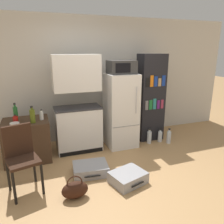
# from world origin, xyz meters

# --- Properties ---
(ground_plane) EXTENTS (24.00, 24.00, 0.00)m
(ground_plane) POSITION_xyz_m (0.00, 0.00, 0.00)
(ground_plane) COLOR tan
(wall_back) EXTENTS (6.40, 0.10, 2.63)m
(wall_back) POSITION_xyz_m (0.20, 2.00, 1.31)
(wall_back) COLOR beige
(wall_back) RESTS_ON ground_plane
(side_table) EXTENTS (0.78, 0.64, 0.75)m
(side_table) POSITION_xyz_m (-1.42, 1.28, 0.37)
(side_table) COLOR #422D1E
(side_table) RESTS_ON ground_plane
(kitchen_hutch) EXTENTS (0.89, 0.47, 1.87)m
(kitchen_hutch) POSITION_xyz_m (-0.46, 1.37, 0.87)
(kitchen_hutch) COLOR white
(kitchen_hutch) RESTS_ON ground_plane
(refrigerator) EXTENTS (0.60, 0.61, 1.49)m
(refrigerator) POSITION_xyz_m (0.41, 1.31, 0.75)
(refrigerator) COLOR white
(refrigerator) RESTS_ON ground_plane
(microwave) EXTENTS (0.51, 0.40, 0.26)m
(microwave) POSITION_xyz_m (0.41, 1.31, 1.62)
(microwave) COLOR #333333
(microwave) RESTS_ON refrigerator
(bookshelf) EXTENTS (0.55, 0.37, 1.87)m
(bookshelf) POSITION_xyz_m (1.15, 1.42, 0.93)
(bookshelf) COLOR black
(bookshelf) RESTS_ON ground_plane
(bottle_ketchup_red) EXTENTS (0.09, 0.09, 0.14)m
(bottle_ketchup_red) POSITION_xyz_m (-1.56, 1.21, 0.81)
(bottle_ketchup_red) COLOR #AD1914
(bottle_ketchup_red) RESTS_ON side_table
(bottle_green_tall) EXTENTS (0.07, 0.07, 0.32)m
(bottle_green_tall) POSITION_xyz_m (-1.56, 1.32, 0.88)
(bottle_green_tall) COLOR #1E6028
(bottle_green_tall) RESTS_ON side_table
(bottle_milk_white) EXTENTS (0.07, 0.07, 0.19)m
(bottle_milk_white) POSITION_xyz_m (-1.14, 1.23, 0.82)
(bottle_milk_white) COLOR white
(bottle_milk_white) RESTS_ON side_table
(bottle_olive_oil) EXTENTS (0.09, 0.09, 0.29)m
(bottle_olive_oil) POSITION_xyz_m (-1.29, 1.11, 0.87)
(bottle_olive_oil) COLOR #566619
(bottle_olive_oil) RESTS_ON side_table
(bowl) EXTENTS (0.15, 0.15, 0.04)m
(bowl) POSITION_xyz_m (-1.58, 1.08, 0.77)
(bowl) COLOR silver
(bowl) RESTS_ON side_table
(chair) EXTENTS (0.49, 0.50, 0.96)m
(chair) POSITION_xyz_m (-1.48, 0.34, 0.57)
(chair) COLOR black
(chair) RESTS_ON ground_plane
(suitcase_large_flat) EXTENTS (0.59, 0.53, 0.17)m
(suitcase_large_flat) POSITION_xyz_m (-0.01, -0.02, 0.08)
(suitcase_large_flat) COLOR #99999E
(suitcase_large_flat) RESTS_ON ground_plane
(suitcase_small_flat) EXTENTS (0.59, 0.49, 0.16)m
(suitcase_small_flat) POSITION_xyz_m (-0.48, 0.41, 0.08)
(suitcase_small_flat) COLOR #99999E
(suitcase_small_flat) RESTS_ON ground_plane
(handbag) EXTENTS (0.36, 0.20, 0.33)m
(handbag) POSITION_xyz_m (-0.83, -0.11, 0.12)
(handbag) COLOR #33190F
(handbag) RESTS_ON ground_plane
(water_bottle_front) EXTENTS (0.09, 0.09, 0.29)m
(water_bottle_front) POSITION_xyz_m (1.28, 1.15, 0.12)
(water_bottle_front) COLOR silver
(water_bottle_front) RESTS_ON ground_plane
(water_bottle_middle) EXTENTS (0.09, 0.09, 0.33)m
(water_bottle_middle) POSITION_xyz_m (1.41, 1.02, 0.14)
(water_bottle_middle) COLOR silver
(water_bottle_middle) RESTS_ON ground_plane
(water_bottle_back) EXTENTS (0.10, 0.10, 0.33)m
(water_bottle_back) POSITION_xyz_m (1.01, 1.16, 0.14)
(water_bottle_back) COLOR silver
(water_bottle_back) RESTS_ON ground_plane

